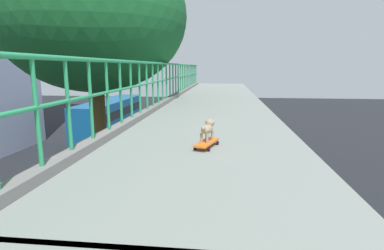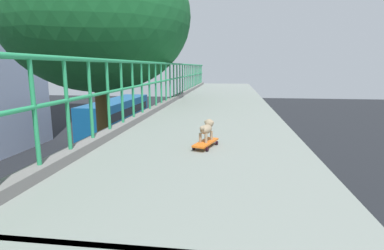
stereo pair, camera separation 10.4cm
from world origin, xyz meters
name	(u,v)px [view 1 (the left image)]	position (x,y,z in m)	size (l,w,h in m)	color
overpass_deck	(191,197)	(1.17, 0.00, 4.94)	(2.94, 33.37, 0.53)	gray
green_railing	(57,143)	(-0.25, 0.00, 5.48)	(0.20, 31.70, 1.17)	slate
city_bus	(111,116)	(-8.69, 23.01, 1.88)	(2.60, 11.38, 3.33)	#115087
roadside_tree_mid	(93,18)	(-2.55, 6.34, 7.74)	(5.73, 5.73, 10.08)	brown
toy_skateboard	(207,143)	(1.27, 0.99, 5.27)	(0.32, 0.57, 0.08)	orange
small_dog	(208,128)	(1.28, 1.04, 5.46)	(0.21, 0.35, 0.28)	#9B8669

